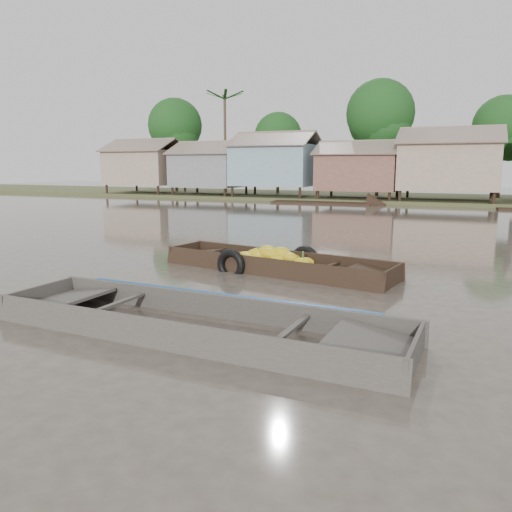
% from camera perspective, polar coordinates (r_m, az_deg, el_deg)
% --- Properties ---
extents(ground, '(120.00, 120.00, 0.00)m').
position_cam_1_polar(ground, '(9.81, -1.25, -5.86)').
color(ground, '#453D34').
rests_on(ground, ground).
extents(riverbank, '(120.00, 12.47, 10.22)m').
position_cam_1_polar(riverbank, '(40.46, 22.09, 10.10)').
color(riverbank, '#384723').
rests_on(riverbank, ground).
extents(banana_boat, '(6.51, 2.65, 0.89)m').
position_cam_1_polar(banana_boat, '(13.09, 1.82, -0.84)').
color(banana_boat, black).
rests_on(banana_boat, ground).
extents(viewer_boat, '(7.24, 2.16, 0.58)m').
position_cam_1_polar(viewer_boat, '(8.42, -6.79, -8.32)').
color(viewer_boat, '#3A3631').
rests_on(viewer_boat, ground).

